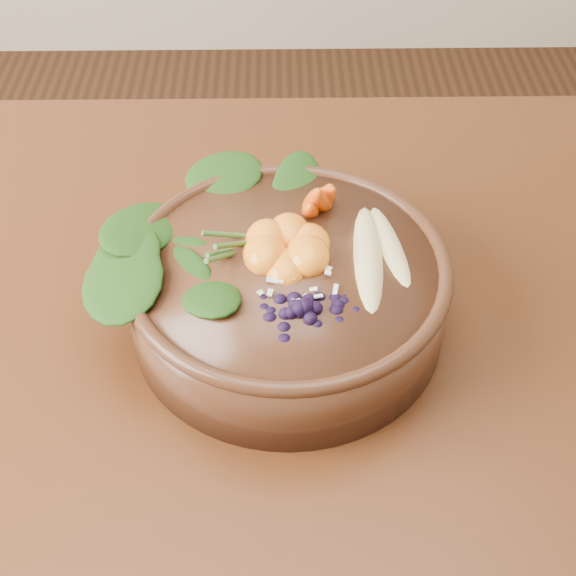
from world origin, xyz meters
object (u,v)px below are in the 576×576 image
kale_heap (229,207)px  carrot_cluster (331,170)px  mandarin_cluster (287,237)px  dining_table (270,373)px  stoneware_bowl (288,295)px  banana_halves (380,239)px  blueberry_pile (303,295)px

kale_heap → carrot_cluster: carrot_cluster is taller
carrot_cluster → mandarin_cluster: (-0.05, -0.08, -0.03)m
dining_table → kale_heap: size_ratio=7.40×
stoneware_bowl → banana_halves: (0.09, 0.02, 0.06)m
carrot_cluster → banana_halves: bearing=-66.9°
kale_heap → blueberry_pile: 0.15m
blueberry_pile → kale_heap: bearing=119.7°
dining_table → mandarin_cluster: (0.02, 0.01, 0.20)m
carrot_cluster → mandarin_cluster: size_ratio=0.87×
mandarin_cluster → blueberry_pile: size_ratio=0.69×
dining_table → blueberry_pile: blueberry_pile is taller
carrot_cluster → mandarin_cluster: bearing=-129.8°
blueberry_pile → carrot_cluster: bearing=78.4°
stoneware_bowl → carrot_cluster: carrot_cluster is taller
mandarin_cluster → dining_table: bearing=-145.7°
dining_table → stoneware_bowl: size_ratio=4.85×
banana_halves → dining_table: bearing=177.6°
mandarin_cluster → blueberry_pile: blueberry_pile is taller
kale_heap → dining_table: bearing=-54.2°
dining_table → stoneware_bowl: bearing=-17.3°
dining_table → carrot_cluster: size_ratio=17.59×
stoneware_bowl → kale_heap: 0.11m
stoneware_bowl → carrot_cluster: 0.14m
mandarin_cluster → blueberry_pile: bearing=-81.4°
banana_halves → mandarin_cluster: 0.09m
blueberry_pile → dining_table: bearing=114.7°
carrot_cluster → kale_heap: bearing=-169.5°
mandarin_cluster → kale_heap: bearing=146.1°
dining_table → kale_heap: 0.22m
dining_table → carrot_cluster: bearing=53.0°
banana_halves → mandarin_cluster: size_ratio=1.81×
carrot_cluster → blueberry_pile: size_ratio=0.60×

